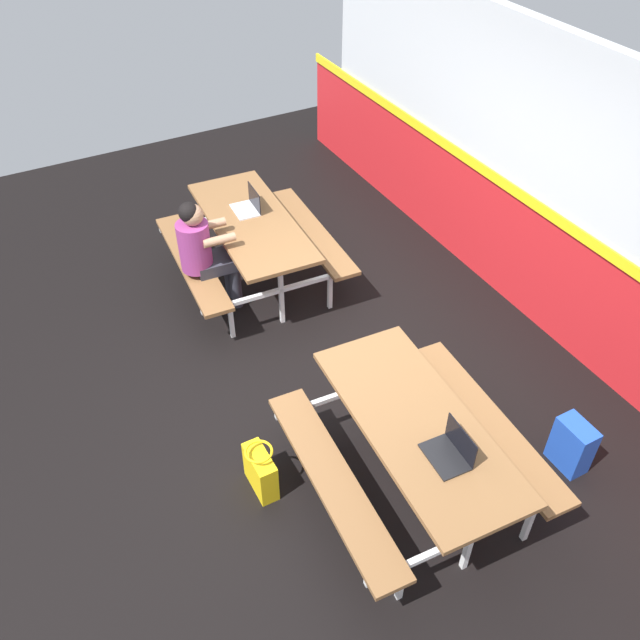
{
  "coord_description": "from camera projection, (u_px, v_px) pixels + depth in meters",
  "views": [
    {
      "loc": [
        3.73,
        -1.78,
        4.25
      ],
      "look_at": [
        0.0,
        0.22,
        0.55
      ],
      "focal_mm": 37.26,
      "sensor_mm": 36.0,
      "label": 1
    }
  ],
  "objects": [
    {
      "name": "ground_plane",
      "position": [
        298.0,
        375.0,
        5.91
      ],
      "size": [
        10.0,
        10.0,
        0.02
      ],
      "primitive_type": "cube",
      "color": "black"
    },
    {
      "name": "accent_backdrop",
      "position": [
        533.0,
        186.0,
        5.94
      ],
      "size": [
        8.0,
        0.14,
        2.6
      ],
      "color": "red",
      "rests_on": "ground"
    },
    {
      "name": "picnic_table_left",
      "position": [
        252.0,
        234.0,
        6.57
      ],
      "size": [
        1.86,
        1.65,
        0.74
      ],
      "color": "brown",
      "rests_on": "ground"
    },
    {
      "name": "picnic_table_right",
      "position": [
        415.0,
        437.0,
        4.65
      ],
      "size": [
        1.86,
        1.65,
        0.74
      ],
      "color": "brown",
      "rests_on": "ground"
    },
    {
      "name": "student_nearer",
      "position": [
        203.0,
        248.0,
        6.15
      ],
      "size": [
        0.38,
        0.53,
        1.21
      ],
      "color": "#2D2D38",
      "rests_on": "ground"
    },
    {
      "name": "laptop_silver",
      "position": [
        248.0,
        206.0,
        6.56
      ],
      "size": [
        0.33,
        0.24,
        0.22
      ],
      "color": "silver",
      "rests_on": "picnic_table_left"
    },
    {
      "name": "laptop_dark",
      "position": [
        451.0,
        451.0,
        4.29
      ],
      "size": [
        0.33,
        0.24,
        0.22
      ],
      "color": "black",
      "rests_on": "picnic_table_right"
    },
    {
      "name": "backpack_dark",
      "position": [
        573.0,
        445.0,
        5.04
      ],
      "size": [
        0.3,
        0.22,
        0.44
      ],
      "color": "#1E47B2",
      "rests_on": "ground"
    },
    {
      "name": "tote_bag_bright",
      "position": [
        261.0,
        471.0,
        4.9
      ],
      "size": [
        0.34,
        0.21,
        0.43
      ],
      "color": "yellow",
      "rests_on": "ground"
    }
  ]
}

